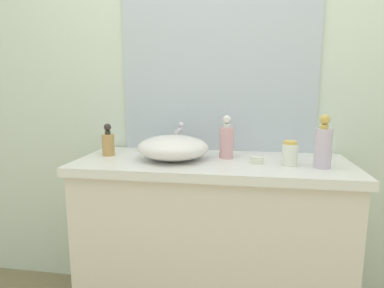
{
  "coord_description": "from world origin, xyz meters",
  "views": [
    {
      "loc": [
        0.12,
        -1.09,
        1.21
      ],
      "look_at": [
        -0.13,
        0.41,
        0.95
      ],
      "focal_mm": 30.18,
      "sensor_mm": 36.0,
      "label": 1
    }
  ],
  "objects_px": {
    "lotion_bottle": "(290,154)",
    "candle_jar": "(257,160)",
    "soap_dispenser": "(227,140)",
    "sink_basin": "(173,148)",
    "spray_can": "(323,146)",
    "perfume_bottle": "(108,142)"
  },
  "relations": [
    {
      "from": "sink_basin",
      "to": "candle_jar",
      "type": "relative_size",
      "value": 5.81
    },
    {
      "from": "lotion_bottle",
      "to": "candle_jar",
      "type": "relative_size",
      "value": 1.88
    },
    {
      "from": "lotion_bottle",
      "to": "candle_jar",
      "type": "distance_m",
      "value": 0.15
    },
    {
      "from": "candle_jar",
      "to": "soap_dispenser",
      "type": "bearing_deg",
      "value": 147.01
    },
    {
      "from": "lotion_bottle",
      "to": "sink_basin",
      "type": "bearing_deg",
      "value": 176.36
    },
    {
      "from": "perfume_bottle",
      "to": "sink_basin",
      "type": "bearing_deg",
      "value": -7.19
    },
    {
      "from": "sink_basin",
      "to": "soap_dispenser",
      "type": "xyz_separation_m",
      "value": [
        0.25,
        0.08,
        0.03
      ]
    },
    {
      "from": "spray_can",
      "to": "candle_jar",
      "type": "bearing_deg",
      "value": 172.66
    },
    {
      "from": "sink_basin",
      "to": "candle_jar",
      "type": "height_order",
      "value": "sink_basin"
    },
    {
      "from": "lotion_bottle",
      "to": "perfume_bottle",
      "type": "relative_size",
      "value": 0.68
    },
    {
      "from": "lotion_bottle",
      "to": "candle_jar",
      "type": "xyz_separation_m",
      "value": [
        -0.14,
        0.02,
        -0.04
      ]
    },
    {
      "from": "sink_basin",
      "to": "perfume_bottle",
      "type": "bearing_deg",
      "value": 172.81
    },
    {
      "from": "soap_dispenser",
      "to": "lotion_bottle",
      "type": "relative_size",
      "value": 1.91
    },
    {
      "from": "soap_dispenser",
      "to": "candle_jar",
      "type": "relative_size",
      "value": 3.58
    },
    {
      "from": "spray_can",
      "to": "candle_jar",
      "type": "height_order",
      "value": "spray_can"
    },
    {
      "from": "lotion_bottle",
      "to": "perfume_bottle",
      "type": "bearing_deg",
      "value": 174.96
    },
    {
      "from": "candle_jar",
      "to": "perfume_bottle",
      "type": "bearing_deg",
      "value": 175.15
    },
    {
      "from": "perfume_bottle",
      "to": "candle_jar",
      "type": "bearing_deg",
      "value": -4.85
    },
    {
      "from": "sink_basin",
      "to": "perfume_bottle",
      "type": "relative_size",
      "value": 2.09
    },
    {
      "from": "sink_basin",
      "to": "candle_jar",
      "type": "bearing_deg",
      "value": -2.79
    },
    {
      "from": "perfume_bottle",
      "to": "spray_can",
      "type": "xyz_separation_m",
      "value": [
        1.03,
        -0.1,
        0.03
      ]
    },
    {
      "from": "perfume_bottle",
      "to": "candle_jar",
      "type": "distance_m",
      "value": 0.75
    }
  ]
}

